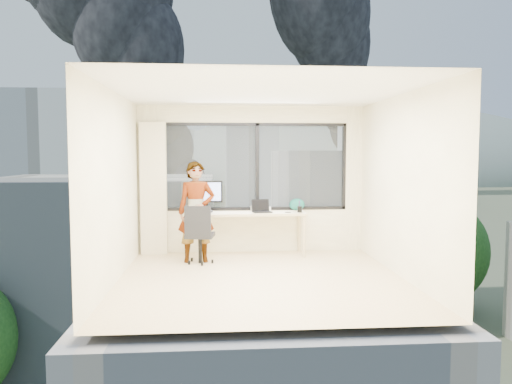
{
  "coord_description": "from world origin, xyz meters",
  "views": [
    {
      "loc": [
        -0.6,
        -6.72,
        1.76
      ],
      "look_at": [
        0.0,
        1.0,
        1.15
      ],
      "focal_mm": 34.34,
      "sensor_mm": 36.0,
      "label": 1
    }
  ],
  "objects": [
    {
      "name": "ceiling",
      "position": [
        0.0,
        0.0,
        2.6
      ],
      "size": [
        4.0,
        4.0,
        0.01
      ],
      "primitive_type": "cube",
      "color": "white",
      "rests_on": "ground"
    },
    {
      "name": "cellphone",
      "position": [
        0.59,
        1.55,
        0.76
      ],
      "size": [
        0.1,
        0.05,
        0.01
      ],
      "primitive_type": "cube",
      "rotation": [
        0.0,
        0.0,
        0.02
      ],
      "color": "black",
      "rests_on": "desk"
    },
    {
      "name": "wall_right",
      "position": [
        2.0,
        0.0,
        1.3
      ],
      "size": [
        0.01,
        4.0,
        2.6
      ],
      "primitive_type": "cube",
      "color": "beige",
      "rests_on": "ground"
    },
    {
      "name": "monitor",
      "position": [
        -0.8,
        1.74,
        1.03
      ],
      "size": [
        0.56,
        0.15,
        0.55
      ],
      "primitive_type": null,
      "rotation": [
        0.0,
        0.0,
        0.07
      ],
      "color": "black",
      "rests_on": "desk"
    },
    {
      "name": "far_tower_d",
      "position": [
        -60.0,
        150.0,
        -3.0
      ],
      "size": [
        16.0,
        14.0,
        22.0
      ],
      "primitive_type": "cube",
      "color": "silver",
      "rests_on": "exterior_ground"
    },
    {
      "name": "chair",
      "position": [
        -0.89,
        1.09,
        0.48
      ],
      "size": [
        0.55,
        0.55,
        0.96
      ],
      "primitive_type": null,
      "rotation": [
        0.0,
        0.0,
        -0.14
      ],
      "color": "black",
      "rests_on": "floor"
    },
    {
      "name": "near_bldg_a",
      "position": [
        -9.0,
        30.0,
        -7.0
      ],
      "size": [
        16.0,
        12.0,
        14.0
      ],
      "primitive_type": "cube",
      "color": "#EEE4C7",
      "rests_on": "exterior_ground"
    },
    {
      "name": "wall_left",
      "position": [
        -2.0,
        0.0,
        1.3
      ],
      "size": [
        0.01,
        4.0,
        2.6
      ],
      "primitive_type": "cube",
      "color": "beige",
      "rests_on": "ground"
    },
    {
      "name": "floor",
      "position": [
        0.0,
        0.0,
        0.0
      ],
      "size": [
        4.0,
        4.0,
        0.01
      ],
      "primitive_type": "cube",
      "color": "beige",
      "rests_on": "ground"
    },
    {
      "name": "tree_c",
      "position": [
        22.0,
        40.0,
        -9.0
      ],
      "size": [
        8.4,
        8.4,
        10.0
      ],
      "primitive_type": null,
      "color": "#1E4818",
      "rests_on": "exterior_ground"
    },
    {
      "name": "smoke_plume_b",
      "position": [
        55.0,
        170.0,
        27.0
      ],
      "size": [
        30.0,
        18.0,
        70.0
      ],
      "primitive_type": null,
      "color": "black",
      "rests_on": "exterior_ground"
    },
    {
      "name": "curtain",
      "position": [
        -1.72,
        1.88,
        1.15
      ],
      "size": [
        0.45,
        0.14,
        2.3
      ],
      "primitive_type": "cube",
      "color": "beige",
      "rests_on": "floor"
    },
    {
      "name": "person",
      "position": [
        -0.95,
        1.21,
        0.82
      ],
      "size": [
        0.63,
        0.44,
        1.63
      ],
      "primitive_type": "imported",
      "rotation": [
        0.0,
        0.0,
        0.09
      ],
      "color": "#2D2D33",
      "rests_on": "floor"
    },
    {
      "name": "hill_b",
      "position": [
        100.0,
        320.0,
        -14.0
      ],
      "size": [
        300.0,
        220.0,
        96.0
      ],
      "primitive_type": "ellipsoid",
      "color": "slate",
      "rests_on": "exterior_ground"
    },
    {
      "name": "game_console",
      "position": [
        0.15,
        1.89,
        0.79
      ],
      "size": [
        0.36,
        0.33,
        0.08
      ],
      "primitive_type": "cube",
      "rotation": [
        0.0,
        0.0,
        0.24
      ],
      "color": "white",
      "rests_on": "desk"
    },
    {
      "name": "window_wall",
      "position": [
        0.05,
        2.0,
        1.52
      ],
      "size": [
        3.3,
        0.16,
        1.55
      ],
      "primitive_type": null,
      "color": "black",
      "rests_on": "ground"
    },
    {
      "name": "far_tower_c",
      "position": [
        45.0,
        140.0,
        -1.0
      ],
      "size": [
        15.0,
        15.0,
        26.0
      ],
      "primitive_type": "cube",
      "color": "silver",
      "rests_on": "exterior_ground"
    },
    {
      "name": "pen_cup",
      "position": [
        0.8,
        1.57,
        0.8
      ],
      "size": [
        0.1,
        0.1,
        0.1
      ],
      "primitive_type": "cylinder",
      "rotation": [
        0.0,
        0.0,
        -0.22
      ],
      "color": "black",
      "rests_on": "desk"
    },
    {
      "name": "tree_b",
      "position": [
        4.0,
        18.0,
        -9.5
      ],
      "size": [
        7.6,
        7.6,
        9.0
      ],
      "primitive_type": null,
      "color": "#1E4818",
      "rests_on": "exterior_ground"
    },
    {
      "name": "exterior_ground",
      "position": [
        0.0,
        120.0,
        -14.0
      ],
      "size": [
        400.0,
        400.0,
        0.04
      ],
      "primitive_type": "cube",
      "color": "#515B3D",
      "rests_on": "ground"
    },
    {
      "name": "smoke_plume_a",
      "position": [
        -10.0,
        150.0,
        39.0
      ],
      "size": [
        40.0,
        24.0,
        90.0
      ],
      "primitive_type": null,
      "color": "black",
      "rests_on": "exterior_ground"
    },
    {
      "name": "laptop",
      "position": [
        0.15,
        1.61,
        0.85
      ],
      "size": [
        0.37,
        0.38,
        0.2
      ],
      "primitive_type": null,
      "rotation": [
        0.0,
        0.0,
        0.19
      ],
      "color": "black",
      "rests_on": "desk"
    },
    {
      "name": "desk",
      "position": [
        0.0,
        1.66,
        0.38
      ],
      "size": [
        1.8,
        0.6,
        0.75
      ],
      "primitive_type": "cube",
      "color": "#CBBA88",
      "rests_on": "floor"
    },
    {
      "name": "hill_a",
      "position": [
        -120.0,
        320.0,
        -14.0
      ],
      "size": [
        288.0,
        216.0,
        90.0
      ],
      "primitive_type": "ellipsoid",
      "color": "slate",
      "rests_on": "exterior_ground"
    },
    {
      "name": "wall_front",
      "position": [
        0.0,
        -2.0,
        1.3
      ],
      "size": [
        4.0,
        0.01,
        2.6
      ],
      "primitive_type": "cube",
      "color": "beige",
      "rests_on": "ground"
    },
    {
      "name": "far_tower_a",
      "position": [
        -35.0,
        95.0,
        0.0
      ],
      "size": [
        14.0,
        14.0,
        28.0
      ],
      "primitive_type": "cube",
      "color": "silver",
      "rests_on": "exterior_ground"
    },
    {
      "name": "handbag",
      "position": [
        0.8,
        1.86,
        0.85
      ],
      "size": [
        0.3,
        0.21,
        0.21
      ],
      "primitive_type": "ellipsoid",
      "rotation": [
        0.0,
        0.0,
        -0.29
      ],
      "color": "#0D4E3F",
      "rests_on": "desk"
    },
    {
      "name": "near_bldg_b",
      "position": [
        12.0,
        38.0,
        -6.0
      ],
      "size": [
        14.0,
        13.0,
        16.0
      ],
      "primitive_type": "cube",
      "color": "silver",
      "rests_on": "exterior_ground"
    },
    {
      "name": "far_tower_b",
      "position": [
        8.0,
        120.0,
        1.0
      ],
      "size": [
        13.0,
        13.0,
        30.0
      ],
      "primitive_type": "cube",
      "color": "silver",
      "rests_on": "exterior_ground"
    }
  ]
}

